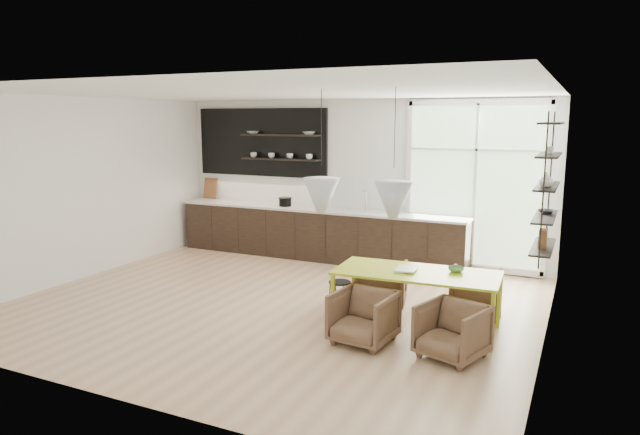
{
  "coord_description": "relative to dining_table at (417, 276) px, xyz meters",
  "views": [
    {
      "loc": [
        3.81,
        -6.63,
        2.56
      ],
      "look_at": [
        0.41,
        0.6,
        1.17
      ],
      "focal_mm": 32.0,
      "sensor_mm": 36.0,
      "label": 1
    }
  ],
  "objects": [
    {
      "name": "wire_stool",
      "position": [
        -1.11,
        0.21,
        -0.41
      ],
      "size": [
        0.32,
        0.32,
        0.4
      ],
      "rotation": [
        0.0,
        0.0,
        0.16
      ],
      "color": "black",
      "rests_on": "ground"
    },
    {
      "name": "armchair_back_left",
      "position": [
        -0.66,
        0.64,
        -0.36
      ],
      "size": [
        0.79,
        0.8,
        0.62
      ],
      "primitive_type": "imported",
      "rotation": [
        0.0,
        0.0,
        3.36
      ],
      "color": "brown",
      "rests_on": "ground"
    },
    {
      "name": "right_shelving",
      "position": [
        1.33,
        1.22,
        0.98
      ],
      "size": [
        0.26,
        1.22,
        1.9
      ],
      "color": "black",
      "rests_on": "ground"
    },
    {
      "name": "armchair_front_left",
      "position": [
        -0.42,
        -0.71,
        -0.36
      ],
      "size": [
        0.73,
        0.75,
        0.61
      ],
      "primitive_type": "imported",
      "rotation": [
        0.0,
        0.0,
        -0.12
      ],
      "color": "brown",
      "rests_on": "ground"
    },
    {
      "name": "table_bowl",
      "position": [
        0.43,
        0.2,
        0.08
      ],
      "size": [
        0.22,
        0.22,
        0.06
      ],
      "primitive_type": "imported",
      "rotation": [
        0.0,
        0.0,
        -0.13
      ],
      "color": "#54894C",
      "rests_on": "dining_table"
    },
    {
      "name": "table_book",
      "position": [
        -0.26,
        -0.02,
        0.06
      ],
      "size": [
        0.27,
        0.35,
        0.03
      ],
      "primitive_type": "imported",
      "rotation": [
        0.0,
        0.0,
        0.1
      ],
      "color": "white",
      "rests_on": "dining_table"
    },
    {
      "name": "armchair_front_right",
      "position": [
        0.6,
        -0.7,
        -0.37
      ],
      "size": [
        0.82,
        0.83,
        0.6
      ],
      "primitive_type": "imported",
      "rotation": [
        0.0,
        0.0,
        -0.33
      ],
      "color": "brown",
      "rests_on": "ground"
    },
    {
      "name": "kitchen_run",
      "position": [
        -2.72,
        2.74,
        -0.07
      ],
      "size": [
        5.54,
        0.69,
        2.75
      ],
      "color": "black",
      "rests_on": "ground"
    },
    {
      "name": "dining_table",
      "position": [
        0.0,
        0.0,
        0.0
      ],
      "size": [
        2.01,
        0.99,
        0.72
      ],
      "rotation": [
        0.0,
        0.0,
        0.05
      ],
      "color": "#B0C01D",
      "rests_on": "ground"
    },
    {
      "name": "armchair_back_right",
      "position": [
        0.58,
        0.83,
        -0.37
      ],
      "size": [
        0.73,
        0.74,
        0.61
      ],
      "primitive_type": "imported",
      "rotation": [
        0.0,
        0.0,
        3.26
      ],
      "color": "brown",
      "rests_on": "ground"
    },
    {
      "name": "room",
      "position": [
        -1.44,
        1.15,
        0.79
      ],
      "size": [
        7.02,
        6.01,
        2.91
      ],
      "color": "#DAB38A",
      "rests_on": "ground"
    }
  ]
}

